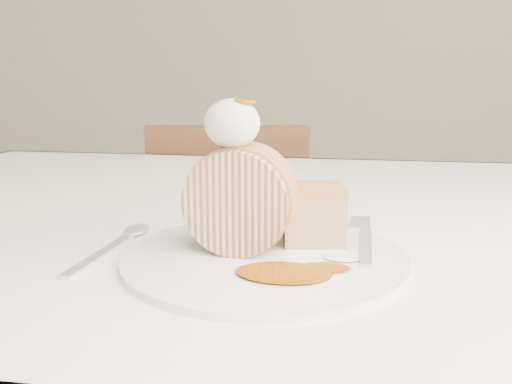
# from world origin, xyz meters

# --- Properties ---
(table) EXTENTS (1.40, 0.90, 0.75)m
(table) POSITION_xyz_m (0.00, 0.20, 0.66)
(table) COLOR white
(table) RESTS_ON ground
(chair_far) EXTENTS (0.44, 0.44, 0.80)m
(chair_far) POSITION_xyz_m (-0.23, 0.85, 0.46)
(chair_far) COLOR brown
(chair_far) RESTS_ON ground
(plate) EXTENTS (0.33, 0.33, 0.01)m
(plate) POSITION_xyz_m (-0.02, 0.00, 0.75)
(plate) COLOR white
(plate) RESTS_ON table
(roulade_slice) EXTENTS (0.11, 0.06, 0.11)m
(roulade_slice) POSITION_xyz_m (-0.05, 0.02, 0.81)
(roulade_slice) COLOR #CCBC8E
(roulade_slice) RESTS_ON plate
(cake_chunk) EXTENTS (0.07, 0.07, 0.05)m
(cake_chunk) POSITION_xyz_m (0.02, 0.05, 0.78)
(cake_chunk) COLOR tan
(cake_chunk) RESTS_ON plate
(whipped_cream) EXTENTS (0.05, 0.05, 0.05)m
(whipped_cream) POSITION_xyz_m (-0.06, 0.01, 0.89)
(whipped_cream) COLOR silver
(whipped_cream) RESTS_ON roulade_slice
(caramel_drizzle) EXTENTS (0.03, 0.02, 0.01)m
(caramel_drizzle) POSITION_xyz_m (-0.05, 0.01, 0.91)
(caramel_drizzle) COLOR #813F05
(caramel_drizzle) RESTS_ON whipped_cream
(caramel_pool) EXTENTS (0.10, 0.07, 0.00)m
(caramel_pool) POSITION_xyz_m (0.00, -0.05, 0.76)
(caramel_pool) COLOR #813F05
(caramel_pool) RESTS_ON plate
(fork) EXTENTS (0.03, 0.17, 0.00)m
(fork) POSITION_xyz_m (0.08, 0.04, 0.76)
(fork) COLOR silver
(fork) RESTS_ON plate
(spoon) EXTENTS (0.04, 0.17, 0.00)m
(spoon) POSITION_xyz_m (-0.19, -0.01, 0.75)
(spoon) COLOR silver
(spoon) RESTS_ON table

